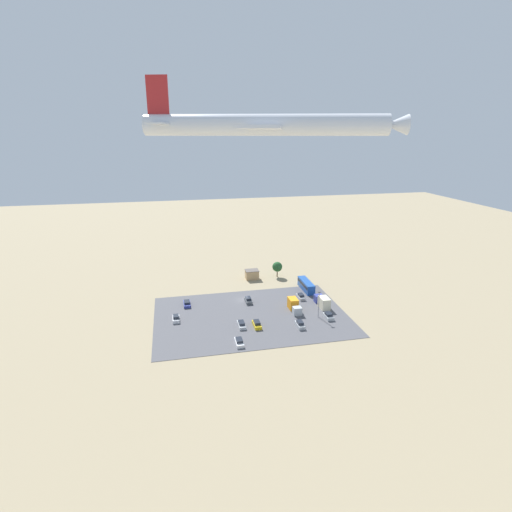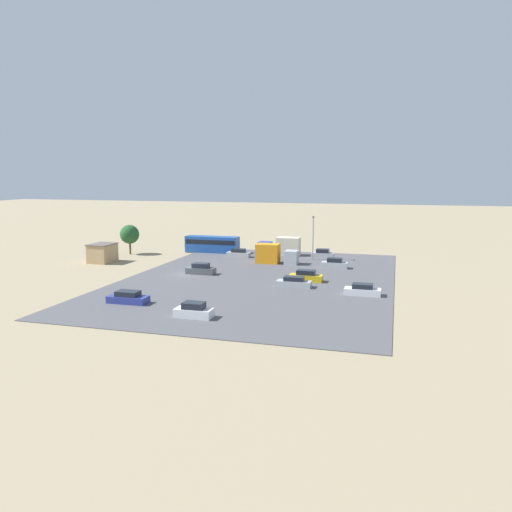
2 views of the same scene
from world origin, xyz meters
name	(u,v)px [view 1 (image 1 of 2)]	position (x,y,z in m)	size (l,w,h in m)	color
ground_plane	(244,300)	(0.00, 0.00, 0.00)	(400.00, 400.00, 0.00)	gray
parking_lot_surface	(251,316)	(0.00, 11.48, 0.04)	(54.38, 37.62, 0.08)	#4C4C51
shed_building	(252,274)	(-6.40, -18.46, 1.63)	(4.76, 3.72, 3.25)	tan
bus	(306,285)	(-21.86, -4.09, 1.76)	(2.63, 10.47, 3.11)	#1E4C9E
parked_car_0	(248,300)	(-1.02, 1.92, 0.77)	(1.79, 4.37, 1.66)	#4C5156
parked_car_1	(239,342)	(6.12, 26.49, 0.68)	(1.83, 4.49, 1.44)	silver
parked_car_2	(176,318)	(21.08, 10.07, 0.76)	(1.84, 4.02, 1.62)	silver
parked_car_3	(301,297)	(-17.82, 2.56, 0.72)	(1.74, 4.27, 1.52)	#ADB2B7
parked_car_4	(300,324)	(-11.48, 20.89, 0.77)	(1.73, 4.15, 1.65)	#ADB2B7
parked_car_5	(187,304)	(17.59, 0.30, 0.68)	(1.97, 4.76, 1.44)	navy
parked_car_6	(241,324)	(3.89, 17.30, 0.67)	(1.78, 4.67, 1.41)	#ADB2B7
parked_car_7	(328,316)	(-20.98, 17.59, 0.76)	(1.94, 4.04, 1.63)	#ADB2B7
parked_car_8	(257,324)	(-0.17, 18.23, 0.74)	(1.81, 4.64, 1.59)	gold
parked_truck_0	(294,306)	(-13.08, 10.49, 1.58)	(2.45, 7.14, 3.28)	#ADB2B7
parked_truck_1	(323,302)	(-22.28, 9.67, 1.62)	(2.54, 7.85, 3.36)	navy
tree_near_shed	(277,267)	(-15.80, -18.51, 3.80)	(3.61, 3.61, 5.62)	brown
light_pole_lot_centre	(319,303)	(-18.47, 16.17, 4.36)	(0.90, 0.28, 7.70)	gray
airplane	(271,125)	(4.67, 50.09, 51.32)	(39.99, 34.29, 8.95)	silver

